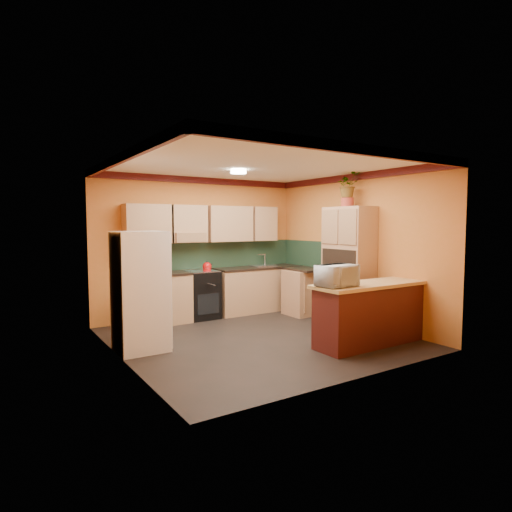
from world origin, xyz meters
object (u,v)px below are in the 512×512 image
at_px(base_cabinets_back, 230,292).
at_px(pantry, 348,266).
at_px(breakfast_bar, 370,315).
at_px(microwave, 337,276).
at_px(stove, 201,295).
at_px(fridge, 140,291).

distance_m(base_cabinets_back, pantry, 2.40).
relative_size(breakfast_bar, microwave, 3.29).
distance_m(base_cabinets_back, microwave, 3.05).
height_order(stove, breakfast_bar, stove).
height_order(pantry, microwave, pantry).
bearing_deg(pantry, base_cabinets_back, 125.51).
xyz_separation_m(pantry, breakfast_bar, (-0.63, -1.09, -0.61)).
relative_size(stove, fridge, 0.54).
height_order(base_cabinets_back, breakfast_bar, same).
bearing_deg(stove, breakfast_bar, -65.71).
xyz_separation_m(base_cabinets_back, stove, (-0.62, -0.00, 0.02)).
bearing_deg(fridge, stove, 41.10).
xyz_separation_m(base_cabinets_back, microwave, (0.04, -2.98, 0.64)).
bearing_deg(stove, fridge, -138.90).
height_order(stove, fridge, fridge).
relative_size(base_cabinets_back, fridge, 2.15).
xyz_separation_m(stove, pantry, (1.97, -1.89, 0.59)).
height_order(fridge, microwave, fridge).
distance_m(breakfast_bar, microwave, 0.93).
distance_m(pantry, microwave, 1.70).
relative_size(stove, microwave, 1.66).
bearing_deg(breakfast_bar, base_cabinets_back, 103.59).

